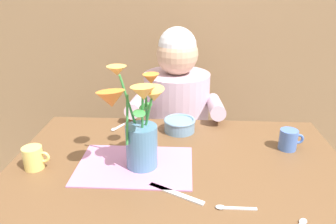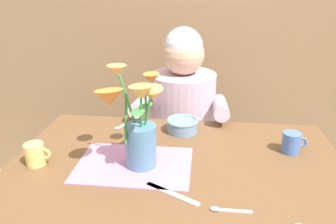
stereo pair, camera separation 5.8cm
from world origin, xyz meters
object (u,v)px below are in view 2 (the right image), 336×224
at_px(seated_person, 182,134).
at_px(ceramic_mug, 35,154).
at_px(tea_cup, 292,143).
at_px(ceramic_bowl, 182,125).
at_px(dinner_knife, 170,194).
at_px(flower_vase, 137,125).

xyz_separation_m(seated_person, ceramic_mug, (-0.47, -0.67, 0.22)).
relative_size(ceramic_mug, tea_cup, 1.00).
bearing_deg(ceramic_bowl, seated_person, 93.39).
bearing_deg(dinner_knife, flower_vase, 158.95).
height_order(dinner_knife, ceramic_mug, ceramic_mug).
distance_m(seated_person, dinner_knife, 0.81).
height_order(flower_vase, dinner_knife, flower_vase).
relative_size(flower_vase, ceramic_mug, 3.75).
xyz_separation_m(flower_vase, dinner_knife, (0.13, -0.15, -0.16)).
bearing_deg(ceramic_bowl, dinner_knife, -90.33).
xyz_separation_m(ceramic_bowl, tea_cup, (0.42, -0.14, 0.01)).
height_order(seated_person, flower_vase, seated_person).
bearing_deg(ceramic_bowl, flower_vase, -112.98).
distance_m(dinner_knife, ceramic_mug, 0.51).
bearing_deg(seated_person, ceramic_mug, -128.04).
distance_m(seated_person, flower_vase, 0.73).
bearing_deg(tea_cup, seated_person, 132.88).
distance_m(seated_person, tea_cup, 0.69).
bearing_deg(seated_person, dinner_knife, -91.46).
height_order(flower_vase, tea_cup, flower_vase).
bearing_deg(ceramic_bowl, tea_cup, -17.96).
xyz_separation_m(flower_vase, ceramic_bowl, (0.13, 0.30, -0.13)).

